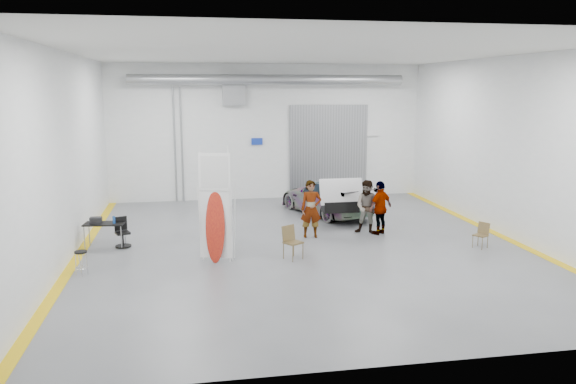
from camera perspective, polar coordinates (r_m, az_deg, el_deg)
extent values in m
plane|color=#5A5C61|center=(17.97, 1.55, -5.46)|extent=(16.00, 16.00, 0.00)
cube|color=silver|center=(17.40, -21.66, 3.35)|extent=(0.02, 16.00, 6.00)
cube|color=silver|center=(20.00, 21.70, 4.19)|extent=(0.02, 16.00, 6.00)
cube|color=silver|center=(25.24, -2.07, 6.09)|extent=(14.00, 0.02, 6.00)
cube|color=silver|center=(9.78, 11.06, -1.17)|extent=(14.00, 0.02, 6.00)
cube|color=silver|center=(17.31, 1.65, 14.01)|extent=(14.00, 16.00, 0.02)
cube|color=gray|center=(25.78, 4.15, 4.16)|extent=(3.60, 0.12, 4.20)
cube|color=gray|center=(24.92, -5.55, 10.14)|extent=(1.00, 0.50, 1.20)
cylinder|color=gray|center=(24.58, -1.91, 11.34)|extent=(11.90, 0.44, 0.44)
cube|color=#132FA1|center=(25.13, -3.18, 5.15)|extent=(0.50, 0.04, 0.30)
cube|color=white|center=(26.27, 8.43, 5.94)|extent=(0.70, 0.04, 0.25)
cylinder|color=gray|center=(24.97, -10.74, 4.72)|extent=(0.08, 0.08, 5.00)
cylinder|color=gray|center=(24.97, -11.43, 4.69)|extent=(0.08, 0.08, 5.00)
cube|color=#DEB30C|center=(17.95, -20.54, -6.15)|extent=(0.30, 16.00, 0.01)
cube|color=#DEB30C|center=(20.44, 20.77, -4.17)|extent=(0.30, 16.00, 0.01)
imported|color=silver|center=(22.36, 3.88, -0.52)|extent=(3.40, 5.01, 1.35)
imported|color=#9B7954|center=(18.77, 2.36, -1.73)|extent=(0.74, 0.51, 1.94)
imported|color=#54799B|center=(19.39, 8.13, -1.53)|extent=(1.13, 1.05, 1.87)
imported|color=brown|center=(19.40, 9.36, -1.58)|extent=(1.15, 0.95, 1.86)
cube|color=white|center=(16.19, -7.12, -3.24)|extent=(0.92, 0.30, 2.01)
ellipsoid|color=red|center=(16.12, -7.10, -3.50)|extent=(0.61, 0.41, 2.13)
cube|color=white|center=(15.88, -7.24, 2.05)|extent=(0.89, 0.29, 1.06)
cylinder|color=white|center=(16.05, -8.56, -1.34)|extent=(0.03, 0.03, 3.36)
cylinder|color=white|center=(16.09, -5.77, -1.25)|extent=(0.03, 0.03, 3.36)
cube|color=brown|center=(16.45, 0.53, -5.16)|extent=(0.63, 0.63, 0.04)
cube|color=brown|center=(16.58, 0.40, -4.11)|extent=(0.45, 0.33, 0.45)
cube|color=brown|center=(18.60, 18.97, -4.18)|extent=(0.51, 0.52, 0.04)
cube|color=brown|center=(18.70, 18.75, -3.44)|extent=(0.27, 0.36, 0.36)
cylinder|color=black|center=(16.00, -20.32, -5.73)|extent=(0.32, 0.32, 0.05)
torus|color=silver|center=(16.12, -20.22, -7.23)|extent=(0.34, 0.34, 0.02)
cylinder|color=gray|center=(18.47, -19.94, -4.47)|extent=(0.03, 0.03, 0.74)
cylinder|color=gray|center=(18.30, -16.44, -4.40)|extent=(0.03, 0.03, 0.74)
cylinder|color=gray|center=(18.96, -19.68, -4.08)|extent=(0.03, 0.03, 0.74)
cylinder|color=gray|center=(18.80, -16.27, -4.00)|extent=(0.03, 0.03, 0.74)
cube|color=black|center=(18.53, -18.16, -3.07)|extent=(1.30, 0.77, 0.04)
cylinder|color=#1A4A9D|center=(18.36, -17.27, -2.71)|extent=(0.08, 0.08, 0.23)
cube|color=black|center=(18.60, -18.94, -2.71)|extent=(0.36, 0.23, 0.19)
cylinder|color=black|center=(18.54, -16.38, -5.28)|extent=(0.50, 0.50, 0.04)
cylinder|color=black|center=(18.48, -16.41, -4.64)|extent=(0.05, 0.05, 0.43)
cube|color=black|center=(18.43, -16.45, -4.01)|extent=(0.52, 0.52, 0.06)
cube|color=black|center=(18.56, -16.43, -3.06)|extent=(0.38, 0.19, 0.44)
cube|color=silver|center=(20.27, 5.30, 0.30)|extent=(1.57, 0.95, 0.04)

